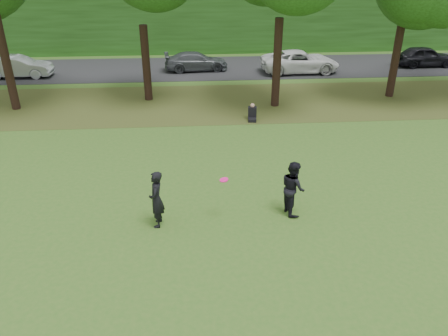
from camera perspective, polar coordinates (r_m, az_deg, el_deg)
name	(u,v)px	position (r m, az deg, el deg)	size (l,w,h in m)	color
ground	(215,243)	(13.01, -1.17, -9.78)	(120.00, 120.00, 0.00)	#305A1C
leaf_litter	(202,103)	(24.69, -2.92, 8.47)	(60.00, 7.00, 0.01)	#4E451C
street	(198,68)	(32.38, -3.36, 12.92)	(70.00, 7.00, 0.02)	black
far_hedge	(196,20)	(37.81, -3.69, 18.76)	(70.00, 3.00, 5.00)	#1F4313
player_left	(156,199)	(13.46, -8.82, -4.07)	(0.67, 0.44, 1.85)	black
player_right	(293,188)	(14.13, 9.00, -2.55)	(0.88, 0.69, 1.82)	black
parked_cars	(205,62)	(30.87, -2.50, 13.61)	(38.73, 3.48, 1.48)	black
frisbee	(224,180)	(13.36, -0.01, -1.55)	(0.38, 0.38, 0.09)	#FF1586
seated_person	(252,114)	(22.13, 3.71, 7.09)	(0.49, 0.77, 0.83)	black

